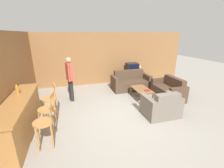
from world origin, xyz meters
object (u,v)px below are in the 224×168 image
(book_on_table, at_px, (147,90))
(armchair_near, at_px, (161,107))
(bar_chair_near, at_px, (44,125))
(table_lamp, at_px, (139,65))
(loveseat_right, at_px, (169,90))
(coffee_table, at_px, (142,90))
(bar_chair_mid, at_px, (47,111))
(tv, at_px, (132,68))
(bar_chair_far, at_px, (50,101))
(tv_unit, at_px, (132,78))
(person_by_window, at_px, (70,77))
(bottle, at_px, (17,89))
(couch_far, at_px, (130,83))

(book_on_table, bearing_deg, armchair_near, -95.54)
(bar_chair_near, relative_size, table_lamp, 2.01)
(loveseat_right, distance_m, coffee_table, 1.15)
(bar_chair_mid, height_order, tv, bar_chair_mid)
(bar_chair_near, xyz_separation_m, coffee_table, (3.36, 1.88, -0.22))
(bar_chair_near, distance_m, book_on_table, 3.83)
(bar_chair_far, relative_size, tv_unit, 1.01)
(loveseat_right, relative_size, tv, 2.31)
(tv, relative_size, book_on_table, 2.99)
(armchair_near, bearing_deg, coffee_table, 89.67)
(bar_chair_mid, xyz_separation_m, armchair_near, (3.35, -0.15, -0.26))
(coffee_table, height_order, table_lamp, table_lamp)
(bar_chair_near, distance_m, person_by_window, 2.62)
(armchair_near, bearing_deg, bar_chair_far, 165.86)
(bottle, bearing_deg, book_on_table, 7.29)
(bar_chair_near, bearing_deg, table_lamp, 43.02)
(couch_far, bearing_deg, bar_chair_near, -137.85)
(couch_far, distance_m, armchair_near, 2.57)
(couch_far, relative_size, tv_unit, 1.63)
(armchair_near, relative_size, tv, 1.76)
(bar_chair_near, height_order, bottle, bottle)
(bar_chair_mid, relative_size, couch_far, 0.62)
(couch_far, bearing_deg, book_on_table, -86.26)
(bar_chair_mid, distance_m, loveseat_right, 4.62)
(couch_far, distance_m, person_by_window, 2.86)
(bar_chair_mid, xyz_separation_m, tv, (3.81, 3.30, 0.22))
(bar_chair_far, relative_size, tv, 1.78)
(bar_chair_mid, xyz_separation_m, loveseat_right, (4.49, 1.05, -0.27))
(couch_far, xyz_separation_m, armchair_near, (-0.02, -2.57, -0.00))
(bottle, relative_size, table_lamp, 0.55)
(armchair_near, distance_m, table_lamp, 3.61)
(tv, xyz_separation_m, table_lamp, (0.40, 0.00, 0.13))
(bar_chair_far, xyz_separation_m, tv_unit, (3.81, 2.61, -0.31))
(loveseat_right, xyz_separation_m, table_lamp, (-0.28, 2.25, 0.62))
(couch_far, bearing_deg, tv_unit, 63.30)
(loveseat_right, xyz_separation_m, book_on_table, (-1.02, -0.05, 0.13))
(bar_chair_far, height_order, coffee_table, bar_chair_far)
(bottle, xyz_separation_m, person_by_window, (1.37, 1.42, -0.17))
(bar_chair_mid, distance_m, tv, 5.05)
(coffee_table, relative_size, table_lamp, 1.94)
(bar_chair_near, bearing_deg, bottle, 124.05)
(bar_chair_mid, height_order, loveseat_right, bar_chair_mid)
(bottle, distance_m, table_lamp, 5.70)
(couch_far, bearing_deg, tv, 63.22)
(bar_chair_far, height_order, person_by_window, person_by_window)
(bar_chair_far, height_order, armchair_near, bar_chair_far)
(bar_chair_mid, relative_size, person_by_window, 0.64)
(tv_unit, height_order, person_by_window, person_by_window)
(coffee_table, xyz_separation_m, tv_unit, (0.45, 2.04, -0.10))
(book_on_table, distance_m, table_lamp, 2.47)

